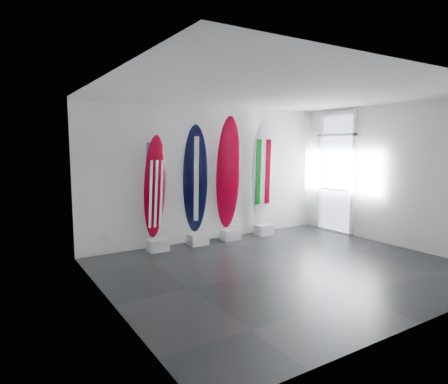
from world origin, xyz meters
TOP-DOWN VIEW (x-y plane):
  - floor at (0.00, 0.00)m, footprint 6.00×6.00m
  - ceiling at (0.00, 0.00)m, footprint 6.00×6.00m
  - wall_back at (0.00, 2.50)m, footprint 6.00×0.00m
  - wall_front at (0.00, -2.50)m, footprint 6.00×0.00m
  - wall_left at (-3.00, 0.00)m, footprint 0.00×5.00m
  - wall_right at (3.00, 0.00)m, footprint 0.00×5.00m
  - display_block_usa at (-1.46, 2.18)m, footprint 0.40×0.30m
  - surfboard_usa at (-1.46, 2.28)m, footprint 0.51×0.37m
  - display_block_navy at (-0.54, 2.18)m, footprint 0.40×0.30m
  - surfboard_navy at (-0.54, 2.28)m, footprint 0.62×0.53m
  - display_block_swiss at (0.30, 2.18)m, footprint 0.40×0.30m
  - surfboard_swiss at (0.30, 2.28)m, footprint 0.63×0.44m
  - display_block_italy at (1.25, 2.18)m, footprint 0.40×0.30m
  - surfboard_italy at (1.25, 2.28)m, footprint 0.58×0.20m
  - wall_outlet at (-2.45, 2.48)m, footprint 0.09×0.02m
  - glass_door at (2.97, 1.55)m, footprint 0.12×1.16m
  - balcony at (4.30, 1.55)m, footprint 2.80×2.20m

SIDE VIEW (x-z plane):
  - floor at x=0.00m, z-range 0.00..0.00m
  - display_block_usa at x=-1.46m, z-range 0.00..0.24m
  - display_block_navy at x=-0.54m, z-range 0.00..0.24m
  - display_block_swiss at x=0.30m, z-range 0.00..0.24m
  - display_block_italy at x=1.25m, z-range 0.00..0.24m
  - wall_outlet at x=-2.45m, z-range 0.28..0.41m
  - balcony at x=4.30m, z-range -0.10..1.10m
  - surfboard_usa at x=-1.46m, z-range 0.24..2.34m
  - surfboard_navy at x=-0.54m, z-range 0.23..2.56m
  - glass_door at x=2.97m, z-range 0.00..2.85m
  - surfboard_italy at x=1.25m, z-range 0.24..2.76m
  - wall_back at x=0.00m, z-range -1.50..4.50m
  - wall_front at x=0.00m, z-range -1.50..4.50m
  - wall_left at x=-3.00m, z-range -1.00..4.00m
  - wall_right at x=3.00m, z-range -1.00..4.00m
  - surfboard_swiss at x=0.30m, z-range 0.24..2.77m
  - ceiling at x=0.00m, z-range 3.00..3.00m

